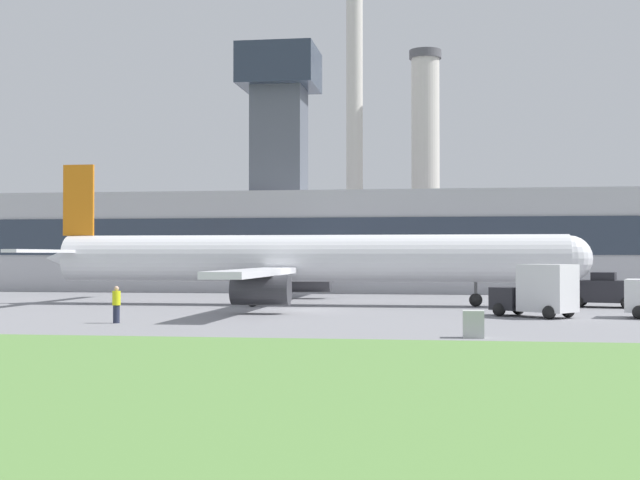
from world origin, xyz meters
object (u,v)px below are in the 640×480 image
object	(u,v)px
pushback_tug	(604,291)
fuel_truck	(538,292)
airplane	(301,260)
ground_crew_person	(116,304)

from	to	relation	value
pushback_tug	fuel_truck	bearing A→B (deg)	-116.63
pushback_tug	airplane	bearing A→B (deg)	-178.32
pushback_tug	ground_crew_person	size ratio (longest dim) A/B	2.52
airplane	pushback_tug	size ratio (longest dim) A/B	8.01
pushback_tug	fuel_truck	size ratio (longest dim) A/B	0.98
pushback_tug	ground_crew_person	distance (m)	30.17
airplane	fuel_truck	xyz separation A→B (m)	(14.09, -9.18, -1.61)
fuel_truck	ground_crew_person	world-z (taller)	fuel_truck
fuel_truck	ground_crew_person	size ratio (longest dim) A/B	2.58
airplane	pushback_tug	world-z (taller)	airplane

